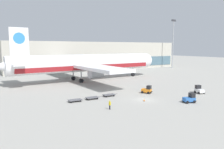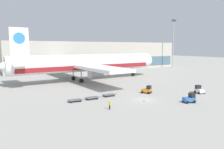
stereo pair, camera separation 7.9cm
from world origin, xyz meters
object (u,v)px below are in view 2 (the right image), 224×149
at_px(baggage_dolly_second, 92,98).
at_px(ground_crew_near, 110,104).
at_px(baggage_tug_mid, 190,98).
at_px(baggage_dolly_third, 109,95).
at_px(light_mast, 173,41).
at_px(traffic_cone_near, 144,100).
at_px(baggage_tug_far, 147,90).
at_px(baggage_dolly_lead, 75,100).
at_px(baggage_tug_foreground, 199,90).
at_px(airplane_main, 86,64).

height_order(baggage_dolly_second, ground_crew_near, ground_crew_near).
height_order(baggage_tug_mid, baggage_dolly_third, baggage_tug_mid).
bearing_deg(light_mast, baggage_tug_mid, -132.70).
bearing_deg(traffic_cone_near, baggage_dolly_second, 141.67).
height_order(light_mast, baggage_tug_far, light_mast).
bearing_deg(baggage_dolly_lead, baggage_tug_mid, -30.75).
bearing_deg(ground_crew_near, baggage_tug_foreground, -90.00).
height_order(baggage_tug_far, baggage_dolly_lead, baggage_tug_far).
xyz_separation_m(baggage_tug_far, baggage_dolly_lead, (-18.62, 0.82, -0.49)).
height_order(airplane_main, baggage_dolly_lead, airplane_main).
xyz_separation_m(ground_crew_near, traffic_cone_near, (9.44, 1.81, -0.74)).
xyz_separation_m(light_mast, baggage_dolly_second, (-69.23, -44.60, -14.62)).
bearing_deg(baggage_dolly_lead, airplane_main, 62.90).
xyz_separation_m(baggage_dolly_lead, ground_crew_near, (3.55, -8.61, 0.63)).
xyz_separation_m(baggage_dolly_third, traffic_cone_near, (4.30, -7.74, -0.10)).
distance_m(light_mast, airplane_main, 63.05).
bearing_deg(airplane_main, baggage_tug_mid, -83.61).
distance_m(light_mast, baggage_dolly_third, 79.48).
bearing_deg(airplane_main, baggage_dolly_third, -104.77).
bearing_deg(baggage_dolly_lead, ground_crew_near, -66.93).
xyz_separation_m(baggage_tug_far, baggage_dolly_second, (-14.55, 1.06, -0.49)).
relative_size(light_mast, baggage_tug_mid, 9.62).
bearing_deg(baggage_dolly_lead, baggage_dolly_second, 4.10).
relative_size(airplane_main, baggage_dolly_third, 15.66).
distance_m(baggage_dolly_second, ground_crew_near, 8.89).
relative_size(baggage_dolly_lead, ground_crew_near, 2.13).
relative_size(light_mast, baggage_dolly_lead, 7.08).
relative_size(airplane_main, ground_crew_near, 33.43).
bearing_deg(baggage_tug_far, baggage_dolly_third, -129.94).
bearing_deg(baggage_tug_far, airplane_main, 160.24).
distance_m(airplane_main, baggage_tug_far, 27.85).
bearing_deg(baggage_dolly_second, light_mast, 33.49).
relative_size(baggage_dolly_second, ground_crew_near, 2.13).
height_order(baggage_dolly_second, baggage_dolly_third, same).
height_order(light_mast, baggage_dolly_second, light_mast).
height_order(ground_crew_near, traffic_cone_near, ground_crew_near).
relative_size(baggage_dolly_lead, traffic_cone_near, 6.32).
relative_size(baggage_dolly_second, traffic_cone_near, 6.32).
relative_size(baggage_tug_foreground, ground_crew_near, 1.58).
xyz_separation_m(baggage_tug_mid, baggage_tug_far, (-1.79, 11.66, 0.00)).
relative_size(baggage_tug_foreground, baggage_tug_far, 0.97).
bearing_deg(baggage_tug_foreground, airplane_main, 42.37).
distance_m(airplane_main, ground_crew_near, 36.56).
distance_m(airplane_main, baggage_dolly_lead, 30.06).
distance_m(light_mast, baggage_tug_foreground, 69.35).
distance_m(baggage_tug_mid, baggage_dolly_third, 17.82).
bearing_deg(baggage_dolly_second, baggage_tug_far, -3.49).
xyz_separation_m(baggage_dolly_third, ground_crew_near, (-5.14, -9.55, 0.63)).
bearing_deg(traffic_cone_near, baggage_tug_mid, -37.39).
height_order(light_mast, baggage_dolly_lead, light_mast).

